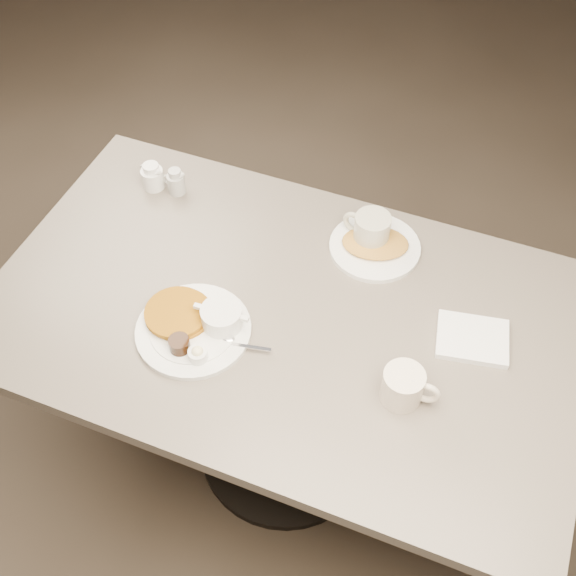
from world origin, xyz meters
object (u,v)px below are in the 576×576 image
at_px(creamer_left, 176,182).
at_px(creamer_right, 152,176).
at_px(coffee_mug_far, 370,231).
at_px(hash_plate, 375,246).
at_px(diner_table, 285,349).
at_px(coffee_mug_near, 404,386).
at_px(main_plate, 196,324).

xyz_separation_m(creamer_left, creamer_right, (-0.07, -0.00, -0.00)).
relative_size(coffee_mug_far, hash_plate, 0.48).
relative_size(creamer_left, creamer_right, 0.88).
height_order(creamer_left, hash_plate, creamer_left).
xyz_separation_m(diner_table, coffee_mug_near, (0.34, -0.13, 0.22)).
height_order(main_plate, creamer_left, creamer_left).
distance_m(diner_table, coffee_mug_far, 0.39).
relative_size(main_plate, hash_plate, 1.16).
xyz_separation_m(main_plate, hash_plate, (0.33, 0.42, -0.01)).
xyz_separation_m(creamer_left, hash_plate, (0.60, -0.01, -0.02)).
relative_size(coffee_mug_far, creamer_left, 1.83).
xyz_separation_m(coffee_mug_near, creamer_left, (-0.79, 0.42, -0.01)).
bearing_deg(coffee_mug_far, diner_table, -112.69).
xyz_separation_m(diner_table, coffee_mug_far, (0.13, 0.30, 0.22)).
xyz_separation_m(coffee_mug_near, hash_plate, (-0.20, 0.42, -0.03)).
bearing_deg(hash_plate, creamer_right, 179.94).
height_order(coffee_mug_near, hash_plate, coffee_mug_near).
height_order(coffee_mug_far, hash_plate, coffee_mug_far).
distance_m(main_plate, coffee_mug_near, 0.52).
height_order(diner_table, creamer_left, creamer_left).
bearing_deg(coffee_mug_far, creamer_right, -178.80).
height_order(creamer_left, creamer_right, same).
distance_m(creamer_right, hash_plate, 0.67).
bearing_deg(coffee_mug_far, hash_plate, -35.03).
bearing_deg(creamer_left, coffee_mug_near, -27.93).
xyz_separation_m(main_plate, coffee_mug_near, (0.52, 0.00, 0.02)).
height_order(coffee_mug_far, creamer_left, coffee_mug_far).
bearing_deg(creamer_left, diner_table, -32.67).
height_order(coffee_mug_near, coffee_mug_far, coffee_mug_far).
distance_m(main_plate, creamer_right, 0.54).
relative_size(diner_table, coffee_mug_near, 10.92).
height_order(coffee_mug_far, creamer_right, coffee_mug_far).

